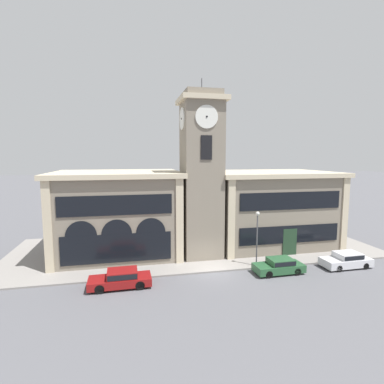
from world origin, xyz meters
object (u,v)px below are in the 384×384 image
Objects in this scene: street_lamp at (257,230)px; parked_car_far at (346,260)px; parked_car_near at (121,278)px; parked_car_mid at (279,265)px; fire_hydrant at (351,255)px.

parked_car_far is at bearing -11.90° from street_lamp.
parked_car_far is 8.69m from street_lamp.
parked_car_far is 0.89× the size of street_lamp.
parked_car_near is 1.07× the size of parked_car_far.
fire_hydrant is (8.47, 1.50, -0.12)m from parked_car_mid.
parked_car_near is 1.11× the size of parked_car_mid.
parked_car_near is 13.38m from parked_car_mid.
parked_car_near is at bearing -1.00° from parked_car_mid.
street_lamp is 10.27m from fire_hydrant.
street_lamp reaches higher than parked_car_mid.
parked_car_mid is 6.69m from parked_car_far.
parked_car_far is 2.33m from fire_hydrant.
parked_car_far is (20.07, -0.00, -0.00)m from parked_car_near.
fire_hydrant is (1.78, 1.50, -0.14)m from parked_car_far.
parked_car_near reaches higher than parked_car_mid.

